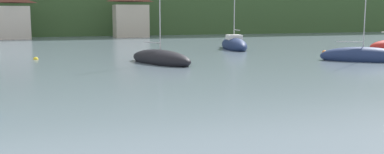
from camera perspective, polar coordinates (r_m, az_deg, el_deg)
shore_building_westcentral at (r=76.88m, az=-22.57°, el=7.25°), size 5.51×3.81×7.19m
shore_building_central at (r=78.65m, az=-8.12°, el=7.97°), size 6.20×4.14×7.72m
sailboat_far_2 at (r=38.73m, az=21.66°, el=2.51°), size 6.61×5.95×7.78m
sailboat_far_7 at (r=49.75m, az=5.57°, el=4.27°), size 4.04×8.63×12.19m
sailboat_far_10 at (r=34.41m, az=-4.21°, el=2.39°), size 4.55×7.60×8.30m
mooring_buoy_near at (r=39.97m, az=-19.98°, el=2.21°), size 0.44×0.44×0.44m
mooring_buoy_mid at (r=46.69m, az=17.13°, el=3.10°), size 0.48×0.48×0.48m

